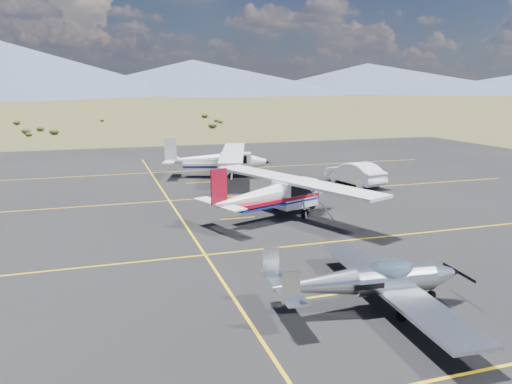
{
  "coord_description": "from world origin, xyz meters",
  "views": [
    {
      "loc": [
        -10.15,
        -18.28,
        7.18
      ],
      "look_at": [
        -2.17,
        6.74,
        1.6
      ],
      "focal_mm": 35.0,
      "sensor_mm": 36.0,
      "label": 1
    }
  ],
  "objects": [
    {
      "name": "ground",
      "position": [
        0.0,
        0.0,
        0.0
      ],
      "size": [
        1600.0,
        1600.0,
        0.0
      ],
      "primitive_type": "plane",
      "color": "#383D1C",
      "rests_on": "ground"
    },
    {
      "name": "apron",
      "position": [
        0.0,
        7.0,
        0.0
      ],
      "size": [
        72.0,
        72.0,
        0.02
      ],
      "primitive_type": "cube",
      "color": "black",
      "rests_on": "ground"
    },
    {
      "name": "aircraft_low_wing",
      "position": [
        -1.84,
        -4.77,
        0.93
      ],
      "size": [
        6.44,
        8.97,
        1.95
      ],
      "rotation": [
        0.0,
        0.0,
        -0.07
      ],
      "color": "silver",
      "rests_on": "apron"
    },
    {
      "name": "aircraft_cessna",
      "position": [
        -0.93,
        7.05,
        1.4
      ],
      "size": [
        8.83,
        12.13,
        3.14
      ],
      "rotation": [
        0.0,
        0.0,
        0.38
      ],
      "color": "white",
      "rests_on": "apron"
    },
    {
      "name": "aircraft_plain",
      "position": [
        -0.99,
        20.59,
        1.38
      ],
      "size": [
        8.32,
        12.21,
        3.12
      ],
      "rotation": [
        0.0,
        0.0,
        -0.3
      ],
      "color": "white",
      "rests_on": "apron"
    },
    {
      "name": "sedan",
      "position": [
        7.93,
        14.23,
        0.86
      ],
      "size": [
        2.75,
        5.39,
        1.69
      ],
      "primitive_type": "imported",
      "rotation": [
        0.0,
        0.0,
        3.34
      ],
      "color": "white",
      "rests_on": "apron"
    }
  ]
}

